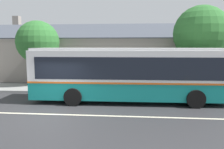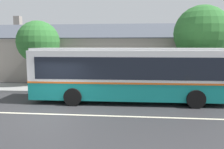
# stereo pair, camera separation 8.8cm
# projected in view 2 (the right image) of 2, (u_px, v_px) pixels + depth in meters

# --- Properties ---
(ground_plane) EXTENTS (300.00, 300.00, 0.00)m
(ground_plane) POSITION_uv_depth(u_px,v_px,m) (51.00, 114.00, 10.65)
(ground_plane) COLOR #2D2D30
(sidewalk_far) EXTENTS (60.00, 3.00, 0.15)m
(sidewalk_far) POSITION_uv_depth(u_px,v_px,m) (80.00, 89.00, 16.56)
(sidewalk_far) COLOR gray
(sidewalk_far) RESTS_ON ground
(lane_divider_stripe) EXTENTS (60.00, 0.16, 0.01)m
(lane_divider_stripe) POSITION_uv_depth(u_px,v_px,m) (51.00, 114.00, 10.65)
(lane_divider_stripe) COLOR beige
(lane_divider_stripe) RESTS_ON ground
(community_building) EXTENTS (27.21, 9.20, 6.60)m
(community_building) POSITION_uv_depth(u_px,v_px,m) (80.00, 57.00, 23.57)
(community_building) COLOR gray
(community_building) RESTS_ON ground
(transit_bus) EXTENTS (11.51, 2.93, 3.18)m
(transit_bus) POSITION_uv_depth(u_px,v_px,m) (130.00, 73.00, 12.93)
(transit_bus) COLOR #147F7A
(transit_bus) RESTS_ON ground
(bench_by_building) EXTENTS (1.55, 0.51, 0.94)m
(bench_by_building) POSITION_uv_depth(u_px,v_px,m) (53.00, 82.00, 16.69)
(bench_by_building) COLOR #4C4C4C
(bench_by_building) RESTS_ON sidewalk_far
(street_tree_primary) EXTENTS (4.07, 4.07, 6.27)m
(street_tree_primary) POSITION_uv_depth(u_px,v_px,m) (201.00, 35.00, 16.23)
(street_tree_primary) COLOR #4C3828
(street_tree_primary) RESTS_ON ground
(street_tree_secondary) EXTENTS (3.39, 3.39, 5.30)m
(street_tree_secondary) POSITION_uv_depth(u_px,v_px,m) (39.00, 44.00, 17.42)
(street_tree_secondary) COLOR #4C3828
(street_tree_secondary) RESTS_ON ground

